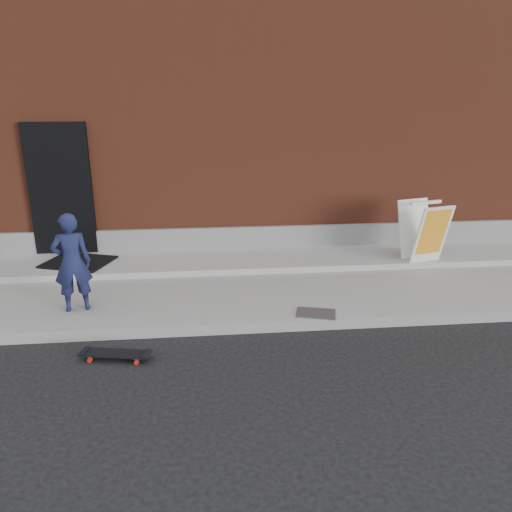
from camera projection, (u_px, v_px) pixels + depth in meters
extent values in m
plane|color=black|center=(220.00, 335.00, 6.43)|extent=(80.00, 80.00, 0.00)
cube|color=gray|center=(217.00, 287.00, 7.83)|extent=(20.00, 3.00, 0.15)
cube|color=gray|center=(215.00, 261.00, 8.64)|extent=(20.00, 1.20, 0.10)
cube|color=brown|center=(208.00, 113.00, 12.27)|extent=(20.00, 8.00, 5.00)
cube|color=gray|center=(214.00, 238.00, 9.10)|extent=(20.00, 0.10, 0.40)
cube|color=black|center=(61.00, 189.00, 8.55)|extent=(1.05, 0.12, 2.25)
imported|color=#171B40|center=(72.00, 263.00, 6.63)|extent=(0.55, 0.43, 1.36)
cylinder|color=red|center=(141.00, 355.00, 5.89)|extent=(0.06, 0.04, 0.06)
cylinder|color=red|center=(137.00, 362.00, 5.73)|extent=(0.06, 0.04, 0.06)
cylinder|color=red|center=(96.00, 353.00, 5.94)|extent=(0.06, 0.04, 0.06)
cylinder|color=red|center=(90.00, 360.00, 5.77)|extent=(0.06, 0.04, 0.06)
cube|color=#B1B0B5|center=(139.00, 356.00, 5.80)|extent=(0.08, 0.18, 0.02)
cube|color=#B1B0B5|center=(93.00, 354.00, 5.85)|extent=(0.08, 0.18, 0.02)
cube|color=black|center=(115.00, 353.00, 5.82)|extent=(0.83, 0.36, 0.02)
cube|color=silver|center=(432.00, 235.00, 8.23)|extent=(0.66, 0.43, 0.99)
cube|color=silver|center=(414.00, 228.00, 8.62)|extent=(0.66, 0.43, 0.99)
cube|color=yellow|center=(433.00, 238.00, 8.22)|extent=(0.54, 0.34, 0.79)
cube|color=silver|center=(426.00, 203.00, 8.27)|extent=(0.60, 0.22, 0.05)
cube|color=black|center=(78.00, 262.00, 8.40)|extent=(1.25, 1.13, 0.03)
cube|color=#5C5C62|center=(316.00, 313.00, 6.69)|extent=(0.59, 0.45, 0.02)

